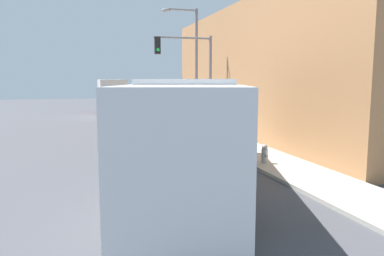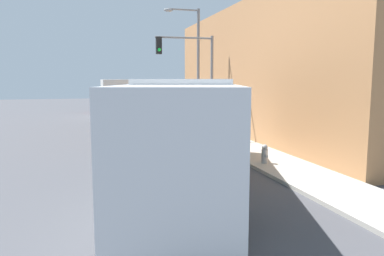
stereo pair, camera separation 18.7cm
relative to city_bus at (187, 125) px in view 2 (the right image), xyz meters
name	(u,v)px [view 2 (the right image)]	position (x,y,z in m)	size (l,w,h in m)	color
ground_plane	(158,220)	(-1.44, -2.55, -1.98)	(120.00, 120.00, 0.00)	#47474C
sidewalk	(182,121)	(4.27, 17.45, -1.92)	(2.42, 70.00, 0.13)	#A8A399
building_facade	(278,72)	(8.48, 9.80, 1.89)	(6.00, 22.69, 7.75)	#B27A4C
city_bus	(187,125)	(0.00, 0.00, 0.00)	(5.95, 11.62, 3.42)	silver
delivery_truck	(114,96)	(-0.47, 24.71, -0.17)	(2.30, 7.66, 3.37)	silver
fire_hydrant	(265,154)	(3.66, 1.89, -1.48)	(0.25, 0.34, 0.75)	#999999
traffic_light_pole	(193,69)	(2.73, 8.83, 2.01)	(3.28, 0.35, 5.66)	slate
street_lamp	(194,60)	(3.64, 11.81, 2.62)	(2.30, 0.28, 7.64)	slate
pedestrian_near_corner	(200,117)	(4.19, 12.28, -1.03)	(0.34, 0.34, 1.62)	#23283D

